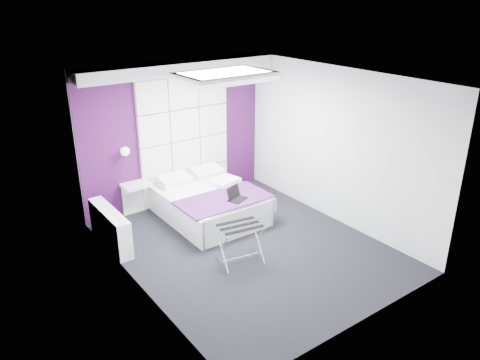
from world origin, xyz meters
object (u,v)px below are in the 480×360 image
at_px(radiator, 110,228).
at_px(nightstand, 136,185).
at_px(wall_lamp, 124,151).
at_px(bed, 209,203).
at_px(luggage_rack, 240,243).
at_px(laptop, 236,196).

height_order(radiator, nightstand, nightstand).
xyz_separation_m(wall_lamp, bed, (1.11, -0.84, -0.95)).
bearing_deg(radiator, luggage_rack, -49.22).
xyz_separation_m(radiator, bed, (1.75, -0.08, -0.03)).
distance_m(wall_lamp, radiator, 1.35).
bearing_deg(luggage_rack, wall_lamp, 116.50).
bearing_deg(laptop, bed, 84.48).
height_order(bed, luggage_rack, bed).
height_order(bed, nightstand, bed).
height_order(wall_lamp, laptop, wall_lamp).
relative_size(radiator, luggage_rack, 1.99).
xyz_separation_m(luggage_rack, laptop, (0.58, 0.90, 0.27)).
bearing_deg(radiator, wall_lamp, 49.90).
bearing_deg(bed, luggage_rack, -105.61).
distance_m(wall_lamp, nightstand, 0.65).
bearing_deg(laptop, luggage_rack, -144.03).
xyz_separation_m(radiator, laptop, (1.92, -0.66, 0.27)).
bearing_deg(laptop, wall_lamp, 110.62).
bearing_deg(bed, nightstand, 140.68).
relative_size(radiator, laptop, 3.83).
distance_m(wall_lamp, bed, 1.69).
xyz_separation_m(bed, nightstand, (-0.98, 0.80, 0.31)).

